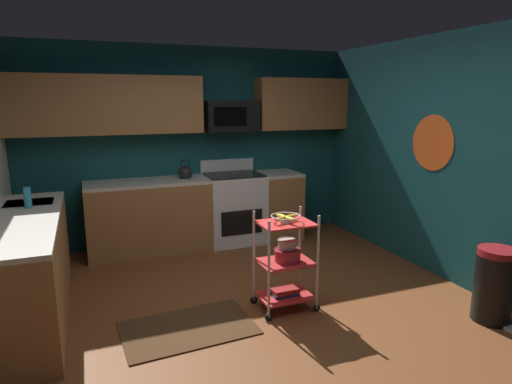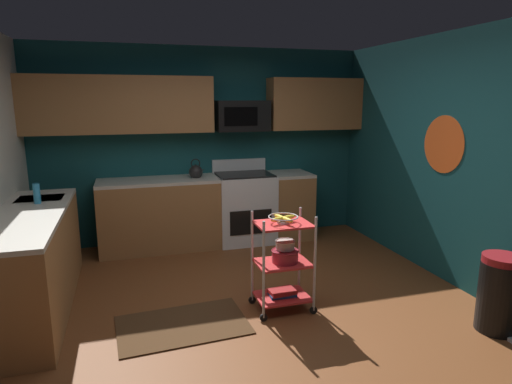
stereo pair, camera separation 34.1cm
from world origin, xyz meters
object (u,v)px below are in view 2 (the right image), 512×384
(rolling_cart, at_px, (283,263))
(trash_can, at_px, (500,294))
(mixing_bowl_small, at_px, (285,244))
(dish_soap_bottle, at_px, (37,194))
(kettle, at_px, (196,172))
(fruit_bowl, at_px, (283,218))
(oven_range, at_px, (244,207))
(microwave, at_px, (242,116))
(mixing_bowl_large, at_px, (285,256))
(book_stack, at_px, (282,293))

(rolling_cart, relative_size, trash_can, 1.39)
(trash_can, bearing_deg, rolling_cart, 151.29)
(mixing_bowl_small, distance_m, trash_can, 1.84)
(mixing_bowl_small, relative_size, dish_soap_bottle, 0.91)
(kettle, relative_size, dish_soap_bottle, 1.32)
(fruit_bowl, relative_size, mixing_bowl_small, 1.49)
(oven_range, bearing_deg, trash_can, -64.20)
(oven_range, bearing_deg, microwave, 90.26)
(microwave, relative_size, mixing_bowl_large, 2.78)
(oven_range, xyz_separation_m, mixing_bowl_large, (-0.17, -2.05, 0.04))
(microwave, relative_size, book_stack, 2.76)
(microwave, bearing_deg, dish_soap_bottle, -154.62)
(mixing_bowl_small, relative_size, kettle, 0.69)
(book_stack, bearing_deg, trash_can, -28.71)
(microwave, relative_size, kettle, 2.65)
(oven_range, height_order, fruit_bowl, oven_range)
(dish_soap_bottle, bearing_deg, oven_range, 23.26)
(book_stack, bearing_deg, kettle, 102.67)
(kettle, distance_m, trash_can, 3.65)
(oven_range, xyz_separation_m, trash_can, (1.42, -2.93, -0.15))
(oven_range, distance_m, microwave, 1.23)
(fruit_bowl, distance_m, mixing_bowl_small, 0.26)
(kettle, height_order, trash_can, kettle)
(mixing_bowl_large, bearing_deg, trash_can, -29.06)
(mixing_bowl_small, xyz_separation_m, trash_can, (1.58, -0.90, -0.29))
(oven_range, xyz_separation_m, rolling_cart, (-0.19, -2.05, -0.03))
(microwave, relative_size, rolling_cart, 0.77)
(trash_can, bearing_deg, mixing_bowl_large, 150.94)
(oven_range, xyz_separation_m, kettle, (-0.65, -0.00, 0.52))
(mixing_bowl_large, distance_m, dish_soap_bottle, 2.48)
(fruit_bowl, distance_m, dish_soap_bottle, 2.41)
(fruit_bowl, height_order, kettle, kettle)
(mixing_bowl_small, height_order, kettle, kettle)
(fruit_bowl, distance_m, mixing_bowl_large, 0.36)
(fruit_bowl, xyz_separation_m, trash_can, (1.61, -0.88, -0.55))
(oven_range, distance_m, dish_soap_bottle, 2.63)
(mixing_bowl_large, distance_m, kettle, 2.16)
(kettle, bearing_deg, mixing_bowl_large, -76.72)
(microwave, distance_m, kettle, 0.96)
(fruit_bowl, bearing_deg, rolling_cart, 7.13)
(rolling_cart, height_order, kettle, kettle)
(rolling_cart, distance_m, trash_can, 1.84)
(dish_soap_bottle, bearing_deg, mixing_bowl_large, -25.30)
(oven_range, distance_m, mixing_bowl_small, 2.04)
(fruit_bowl, xyz_separation_m, kettle, (-0.46, 2.05, 0.12))
(microwave, bearing_deg, book_stack, -95.04)
(book_stack, xyz_separation_m, dish_soap_bottle, (-2.17, 1.04, 0.86))
(fruit_bowl, xyz_separation_m, mixing_bowl_large, (0.02, 0.00, -0.36))
(rolling_cart, relative_size, kettle, 3.47)
(microwave, relative_size, mixing_bowl_small, 3.85)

